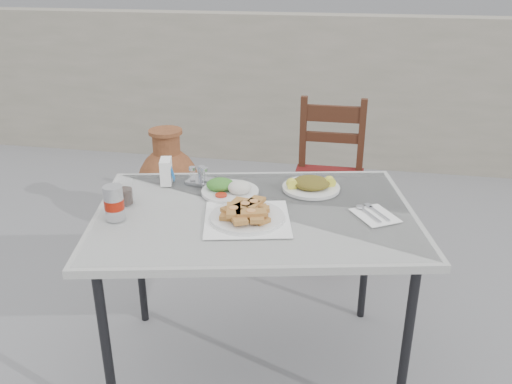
% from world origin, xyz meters
% --- Properties ---
extents(ground, '(80.00, 80.00, 0.00)m').
position_xyz_m(ground, '(0.00, 0.00, 0.00)').
color(ground, slate).
rests_on(ground, ground).
extents(cafe_table, '(1.35, 1.05, 0.73)m').
position_xyz_m(cafe_table, '(0.14, -0.09, 0.68)').
color(cafe_table, black).
rests_on(cafe_table, ground).
extents(pide_plate, '(0.37, 0.37, 0.06)m').
position_xyz_m(pide_plate, '(0.12, -0.17, 0.76)').
color(pide_plate, white).
rests_on(pide_plate, cafe_table).
extents(salad_rice_plate, '(0.23, 0.23, 0.06)m').
position_xyz_m(salad_rice_plate, '(0.00, 0.06, 0.75)').
color(salad_rice_plate, silver).
rests_on(salad_rice_plate, cafe_table).
extents(salad_chopped_plate, '(0.24, 0.24, 0.05)m').
position_xyz_m(salad_chopped_plate, '(0.32, 0.16, 0.75)').
color(salad_chopped_plate, silver).
rests_on(salad_chopped_plate, cafe_table).
extents(soda_can, '(0.07, 0.07, 0.13)m').
position_xyz_m(soda_can, '(-0.35, -0.25, 0.79)').
color(soda_can, silver).
rests_on(soda_can, cafe_table).
extents(cola_glass, '(0.07, 0.07, 0.10)m').
position_xyz_m(cola_glass, '(-0.37, -0.12, 0.77)').
color(cola_glass, white).
rests_on(cola_glass, cafe_table).
extents(napkin_holder, '(0.07, 0.10, 0.11)m').
position_xyz_m(napkin_holder, '(-0.28, 0.11, 0.78)').
color(napkin_holder, white).
rests_on(napkin_holder, cafe_table).
extents(condiment_caddy, '(0.12, 0.10, 0.08)m').
position_xyz_m(condiment_caddy, '(-0.14, 0.13, 0.76)').
color(condiment_caddy, '#B6B5BD').
rests_on(condiment_caddy, cafe_table).
extents(cutlery_napkin, '(0.20, 0.21, 0.01)m').
position_xyz_m(cutlery_napkin, '(0.57, -0.04, 0.73)').
color(cutlery_napkin, white).
rests_on(cutlery_napkin, cafe_table).
extents(chair, '(0.39, 0.39, 0.88)m').
position_xyz_m(chair, '(0.35, 0.99, 0.46)').
color(chair, '#351A0E').
rests_on(chair, ground).
extents(terracotta_urn, '(0.39, 0.39, 0.67)m').
position_xyz_m(terracotta_urn, '(-0.61, 1.01, 0.31)').
color(terracotta_urn, brown).
rests_on(terracotta_urn, ground).
extents(back_wall, '(6.00, 0.25, 1.20)m').
position_xyz_m(back_wall, '(0.00, 2.50, 0.60)').
color(back_wall, gray).
rests_on(back_wall, ground).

